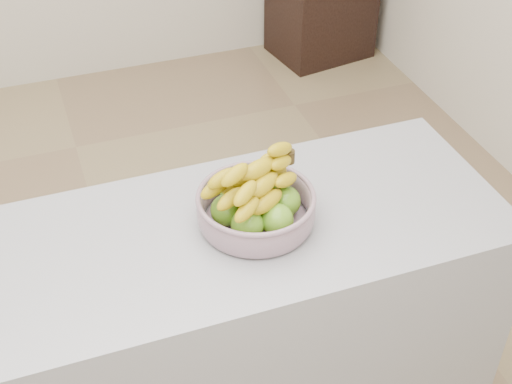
# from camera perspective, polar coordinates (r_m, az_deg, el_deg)

# --- Properties ---
(ground) EXTENTS (4.00, 4.00, 0.00)m
(ground) POSITION_cam_1_polar(r_m,az_deg,el_deg) (2.89, -10.57, -9.65)
(ground) COLOR #8C7956
(ground) RESTS_ON ground
(counter) EXTENTS (2.00, 0.60, 0.90)m
(counter) POSITION_cam_1_polar(r_m,az_deg,el_deg) (2.14, -8.54, -13.52)
(counter) COLOR #A5A6AD
(counter) RESTS_ON ground
(fruit_bowl) EXTENTS (0.31, 0.31, 0.19)m
(fruit_bowl) POSITION_cam_1_polar(r_m,az_deg,el_deg) (1.83, -0.01, -0.99)
(fruit_bowl) COLOR #9CA7BB
(fruit_bowl) RESTS_ON counter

